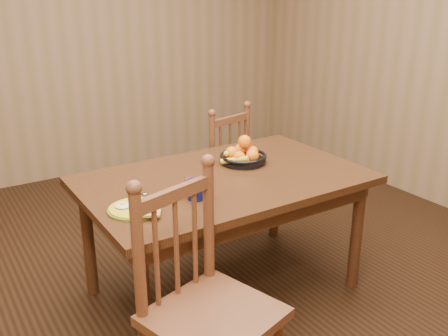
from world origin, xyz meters
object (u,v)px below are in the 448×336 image
chair_far (216,170)px  chair_near (205,307)px  dining_table (224,190)px  coffee_mug (197,189)px  fruit_bowl (243,155)px  breakfast_plate (136,208)px

chair_far → chair_near: bearing=43.8°
dining_table → coffee_mug: size_ratio=11.97×
chair_far → coffee_mug: size_ratio=7.23×
chair_far → dining_table: bearing=48.5°
fruit_bowl → chair_near: bearing=-131.9°
coffee_mug → dining_table: bearing=34.0°
breakfast_plate → fruit_bowl: size_ratio=1.06×
dining_table → chair_far: 0.88m
chair_near → fruit_bowl: (0.79, 0.88, 0.27)m
dining_table → fruit_bowl: (0.22, 0.14, 0.13)m
dining_table → breakfast_plate: 0.64m
dining_table → breakfast_plate: breakfast_plate is taller
chair_far → fruit_bowl: chair_far is taller
fruit_bowl → chair_far: bearing=73.6°
chair_near → fruit_bowl: 1.21m
chair_near → chair_far: bearing=41.0°
chair_far → chair_near: (-0.97, -1.49, 0.05)m
breakfast_plate → coffee_mug: (0.32, -0.03, 0.04)m
chair_far → coffee_mug: bearing=40.6°
coffee_mug → breakfast_plate: bearing=174.6°
chair_far → breakfast_plate: bearing=28.8°
breakfast_plate → chair_near: bearing=-85.1°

